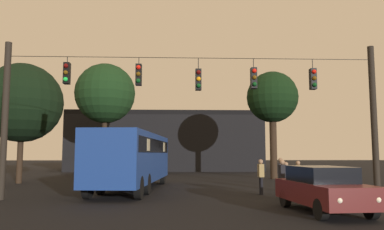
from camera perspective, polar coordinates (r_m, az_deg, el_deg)
ground_plane at (r=30.09m, az=-0.95°, el=-9.56°), size 168.00×168.00×0.00m
overhead_signal_span at (r=16.76m, az=0.25°, el=1.41°), size 16.60×0.44×6.85m
city_bus at (r=20.89m, az=-8.82°, el=-6.00°), size 3.46×11.18×3.00m
car_near_right at (r=13.62m, az=19.09°, el=-10.39°), size 2.16×4.45×1.52m
pedestrian_crossing_left at (r=18.69m, az=10.33°, el=-8.82°), size 0.25×0.37×1.68m
pedestrian_crossing_center at (r=16.91m, az=13.45°, el=-9.03°), size 0.26×0.37×1.70m
pedestrian_crossing_right at (r=20.70m, az=13.22°, el=-8.37°), size 0.28×0.39×1.73m
pedestrian_near_bus at (r=18.02m, az=13.99°, el=-9.07°), size 0.33×0.41×1.57m
pedestrian_trailing at (r=19.94m, az=15.72°, el=-8.66°), size 0.32×0.41×1.60m
corner_building at (r=45.41m, az=-3.90°, el=-4.06°), size 21.80×8.99×6.70m
tree_left_silhouette at (r=33.86m, az=-12.93°, el=3.13°), size 5.20×5.20×9.78m
tree_behind_building at (r=27.96m, az=-24.17°, el=1.68°), size 5.33×5.33×8.04m
tree_right_far at (r=30.73m, az=12.00°, el=2.50°), size 4.05×4.05×8.45m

